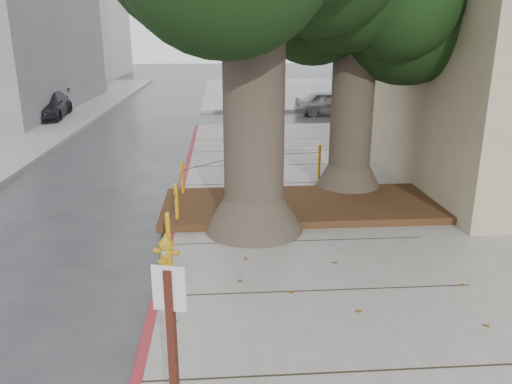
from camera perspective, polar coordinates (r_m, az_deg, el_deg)
The scene contains 10 objects.
ground at distance 8.07m, azimuth 3.30°, elevation -12.24°, with size 140.00×140.00×0.00m, color #28282B.
sidewalk_far at distance 37.80m, azimuth 6.60°, elevation 11.39°, with size 16.00×20.00×0.15m, color slate.
curb_red at distance 10.28m, azimuth -9.69°, elevation -5.22°, with size 0.14×26.00×0.16m, color maroon.
planter_bed at distance 11.63m, azimuth 5.27°, elevation -1.50°, with size 6.40×2.60×0.16m, color black.
building_side_white at distance 37.06m, azimuth 24.17°, elevation 16.80°, with size 10.00×10.00×9.00m, color silver.
bollard_ring at distance 11.80m, azimuth -3.54°, elevation 1.03°, with size 3.79×5.39×0.95m.
fire_hydrant at distance 8.54m, azimuth -10.19°, elevation -6.99°, with size 0.38×0.37×0.71m.
car_silver at distance 26.76m, azimuth 8.44°, elevation 10.05°, with size 1.48×3.68×1.25m, color #95969A.
car_red at distance 29.31m, azimuth 19.97°, elevation 9.83°, with size 1.32×3.80×1.25m, color maroon.
car_dark at distance 26.87m, azimuth -22.92°, elevation 9.04°, with size 1.92×4.73×1.37m, color black.
Camera 1 is at (-0.96, -6.94, 3.99)m, focal length 35.00 mm.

